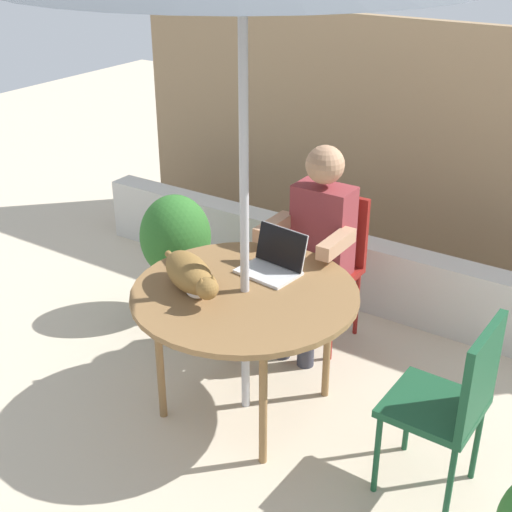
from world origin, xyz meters
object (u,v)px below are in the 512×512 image
Objects in this scene: patio_table at (245,299)px; person_seated at (317,239)px; chair_occupied at (328,255)px; cat at (191,275)px; potted_plant_by_chair at (176,247)px; chair_empty at (454,397)px; laptop at (275,259)px.

person_seated is at bearing 90.00° from patio_table.
patio_table is 0.90m from chair_occupied.
potted_plant_by_chair is at bearing 134.32° from cat.
chair_occupied is at bearing 90.00° from patio_table.
chair_empty is 1.36m from cat.
chair_empty is 1.11× the size of potted_plant_by_chair.
chair_occupied is (0.00, 0.89, -0.12)m from patio_table.
laptop is at bearing -89.40° from chair_occupied.
chair_empty is 2.13m from potted_plant_by_chair.
potted_plant_by_chair is (-0.94, 0.31, -0.30)m from laptop.
person_seated reaches higher than cat.
patio_table is 0.29m from laptop.
chair_occupied is 1.00× the size of chair_empty.
chair_occupied reaches higher than potted_plant_by_chair.
cat is at bearing -175.15° from chair_empty.
cat is (-1.33, -0.11, 0.25)m from chair_empty.
laptop is 0.47m from cat.
chair_empty is 1.35m from person_seated.
laptop is at bearing 88.61° from patio_table.
chair_empty is at bearing -39.73° from chair_occupied.
chair_empty reaches higher than patio_table.
person_seated reaches higher than chair_occupied.
laptop is at bearing -18.48° from potted_plant_by_chair.
chair_occupied is 1.08m from cat.
chair_occupied is 0.99m from potted_plant_by_chair.
cat reaches higher than potted_plant_by_chair.
potted_plant_by_chair is (-0.94, -0.15, -0.24)m from person_seated.
chair_empty is at bearing -15.11° from laptop.
chair_occupied and chair_empty have the same top height.
person_seated is (0.00, 0.73, 0.05)m from patio_table.
chair_empty is 2.78× the size of laptop.
laptop is (-1.10, 0.30, 0.23)m from chair_empty.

